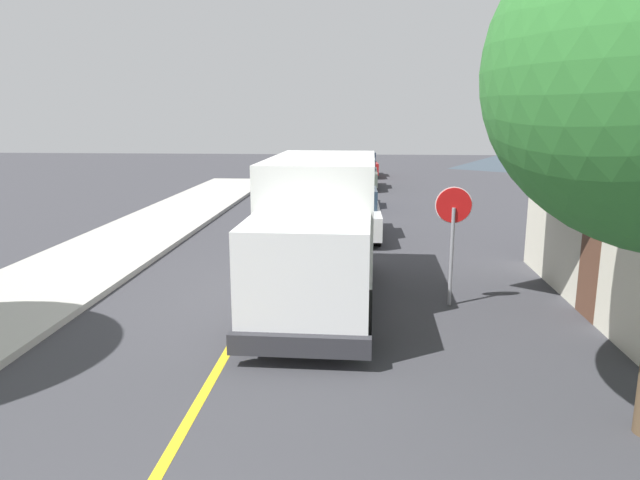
{
  "coord_description": "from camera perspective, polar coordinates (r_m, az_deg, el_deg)",
  "views": [
    {
      "loc": [
        2.36,
        -2.54,
        4.16
      ],
      "look_at": [
        1.43,
        10.08,
        1.4
      ],
      "focal_mm": 32.28,
      "sensor_mm": 36.0,
      "label": 1
    }
  ],
  "objects": [
    {
      "name": "parked_car_near",
      "position": [
        19.99,
        3.34,
        2.58
      ],
      "size": [
        1.87,
        4.43,
        1.67
      ],
      "color": "silver",
      "rests_on": "ground"
    },
    {
      "name": "parked_car_far",
      "position": [
        33.58,
        4.13,
        6.5
      ],
      "size": [
        1.83,
        4.41,
        1.67
      ],
      "color": "#4C564C",
      "rests_on": "ground"
    },
    {
      "name": "box_truck",
      "position": [
        12.98,
        -0.0,
        1.68
      ],
      "size": [
        2.53,
        7.22,
        3.2
      ],
      "color": "silver",
      "rests_on": "ground"
    },
    {
      "name": "centre_line_yellow",
      "position": [
        13.42,
        -6.17,
        -5.81
      ],
      "size": [
        0.16,
        56.0,
        0.01
      ],
      "primitive_type": "cube",
      "color": "gold",
      "rests_on": "ground"
    },
    {
      "name": "stop_sign",
      "position": [
        12.82,
        13.05,
        1.63
      ],
      "size": [
        0.8,
        0.1,
        2.65
      ],
      "color": "gray",
      "rests_on": "ground"
    },
    {
      "name": "parked_car_mid",
      "position": [
        26.27,
        2.78,
        4.91
      ],
      "size": [
        1.86,
        4.43,
        1.67
      ],
      "color": "#2D4793",
      "rests_on": "ground"
    },
    {
      "name": "parked_car_furthest",
      "position": [
        40.15,
        4.35,
        7.45
      ],
      "size": [
        1.97,
        4.47,
        1.67
      ],
      "color": "maroon",
      "rests_on": "ground"
    }
  ]
}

